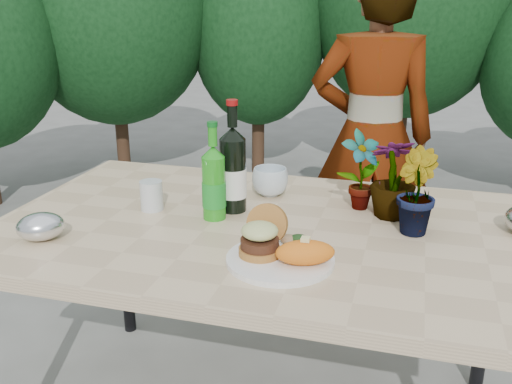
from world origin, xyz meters
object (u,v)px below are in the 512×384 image
(dinner_plate, at_px, (280,260))
(person, at_px, (372,137))
(patio_table, at_px, (263,242))
(wine_bottle, at_px, (233,171))

(dinner_plate, xyz_separation_m, person, (0.12, 1.31, 0.02))
(patio_table, xyz_separation_m, dinner_plate, (0.11, -0.24, 0.06))
(patio_table, relative_size, wine_bottle, 4.51)
(wine_bottle, distance_m, person, 1.05)
(dinner_plate, relative_size, wine_bottle, 0.79)
(dinner_plate, bearing_deg, person, 84.94)
(dinner_plate, bearing_deg, patio_table, 114.87)
(patio_table, distance_m, dinner_plate, 0.27)
(patio_table, distance_m, person, 1.10)
(wine_bottle, xyz_separation_m, person, (0.35, 0.99, -0.10))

